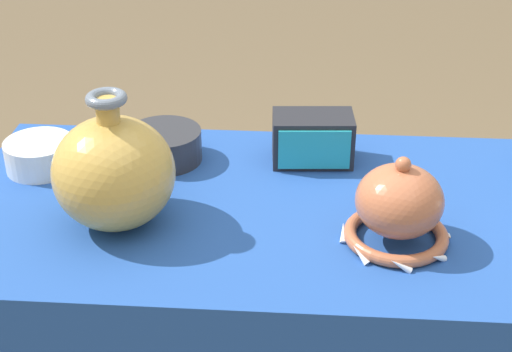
% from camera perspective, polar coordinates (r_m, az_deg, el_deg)
% --- Properties ---
extents(display_table, '(1.21, 0.61, 0.79)m').
position_cam_1_polar(display_table, '(1.46, 2.27, -5.82)').
color(display_table, '#38383D').
rests_on(display_table, ground_plane).
extents(vase_tall_bulbous, '(0.21, 0.21, 0.25)m').
position_cam_1_polar(vase_tall_bulbous, '(1.35, -10.31, 0.29)').
color(vase_tall_bulbous, gold).
rests_on(vase_tall_bulbous, display_table).
extents(vase_dome_bell, '(0.19, 0.19, 0.16)m').
position_cam_1_polar(vase_dome_bell, '(1.32, 10.33, -2.32)').
color(vase_dome_bell, '#BC6642').
rests_on(vase_dome_bell, display_table).
extents(mosaic_tile_box, '(0.16, 0.11, 0.10)m').
position_cam_1_polar(mosaic_tile_box, '(1.56, 4.15, 2.71)').
color(mosaic_tile_box, '#232328').
rests_on(mosaic_tile_box, display_table).
extents(pot_squat_charcoal, '(0.15, 0.15, 0.06)m').
position_cam_1_polar(pot_squat_charcoal, '(1.57, -6.66, 2.23)').
color(pot_squat_charcoal, '#2D2D33').
rests_on(pot_squat_charcoal, display_table).
extents(pot_squat_porcelain, '(0.13, 0.13, 0.06)m').
position_cam_1_polar(pot_squat_porcelain, '(1.59, -15.45, 1.49)').
color(pot_squat_porcelain, white).
rests_on(pot_squat_porcelain, display_table).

